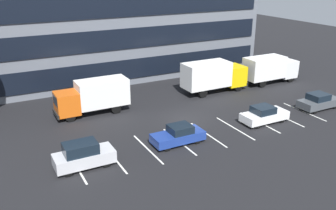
# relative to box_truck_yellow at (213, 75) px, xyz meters

# --- Properties ---
(ground_plane) EXTENTS (120.00, 120.00, 0.00)m
(ground_plane) POSITION_rel_box_truck_yellow_xyz_m (-6.76, -5.23, -1.98)
(ground_plane) COLOR black
(lot_markings) EXTENTS (22.54, 5.40, 0.01)m
(lot_markings) POSITION_rel_box_truck_yellow_xyz_m (-6.76, -9.18, -1.97)
(lot_markings) COLOR silver
(lot_markings) RESTS_ON ground_plane
(box_truck_yellow) EXTENTS (7.58, 2.51, 3.51)m
(box_truck_yellow) POSITION_rel_box_truck_yellow_xyz_m (0.00, 0.00, 0.00)
(box_truck_yellow) COLOR yellow
(box_truck_yellow) RESTS_ON ground_plane
(box_truck_orange) EXTENTS (7.00, 2.32, 3.25)m
(box_truck_orange) POSITION_rel_box_truck_yellow_xyz_m (-13.75, -0.04, -0.15)
(box_truck_orange) COLOR #D85914
(box_truck_orange) RESTS_ON ground_plane
(box_truck_white) EXTENTS (7.10, 2.35, 3.29)m
(box_truck_white) POSITION_rel_box_truck_yellow_xyz_m (7.98, -0.30, -0.12)
(box_truck_white) COLOR white
(box_truck_white) RESTS_ON ground_plane
(sedan_white) EXTENTS (4.38, 1.83, 1.57)m
(sedan_white) POSITION_rel_box_truck_yellow_xyz_m (-0.83, -9.34, -1.24)
(sedan_white) COLOR white
(sedan_white) RESTS_ON ground_plane
(sedan_navy) EXTENTS (4.24, 1.78, 1.52)m
(sedan_navy) POSITION_rel_box_truck_yellow_xyz_m (-9.76, -9.42, -1.26)
(sedan_navy) COLOR navy
(sedan_navy) RESTS_ON ground_plane
(sedan_charcoal) EXTENTS (4.42, 1.85, 1.58)m
(sedan_charcoal) POSITION_rel_box_truck_yellow_xyz_m (6.37, -9.19, -1.23)
(sedan_charcoal) COLOR #474C51
(sedan_charcoal) RESTS_ON ground_plane
(suv_silver) EXTENTS (4.19, 1.78, 1.89)m
(suv_silver) POSITION_rel_box_truck_yellow_xyz_m (-17.48, -9.55, -1.06)
(suv_silver) COLOR silver
(suv_silver) RESTS_ON ground_plane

